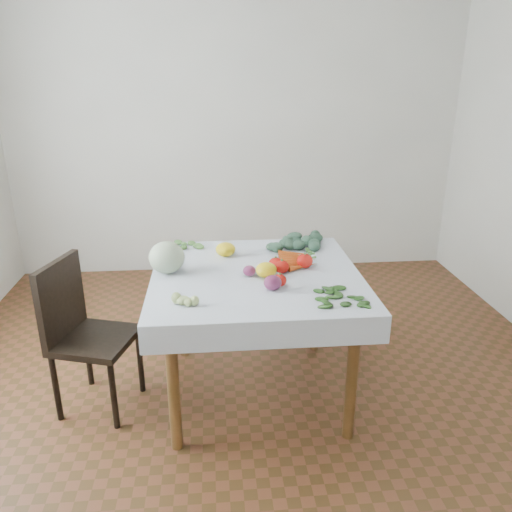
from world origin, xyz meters
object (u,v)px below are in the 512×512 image
Objects in this scene: table at (256,290)px; carrot_bunch at (298,260)px; chair at (80,326)px; heirloom_back at (226,249)px; cabbage at (167,257)px.

table is 0.31m from carrot_bunch.
chair is 7.33× the size of heirloom_back.
table is at bearing -6.38° from cabbage.
table is 0.52m from cabbage.
cabbage is 0.74m from carrot_bunch.
cabbage is (0.48, 0.09, 0.35)m from chair.
chair is 0.60m from cabbage.
table is at bearing -60.99° from heirloom_back.
carrot_bunch is at bearing 8.16° from chair.
heirloom_back reaches higher than carrot_bunch.
chair is (-0.96, -0.03, -0.16)m from table.
table is at bearing 1.93° from chair.
chair is at bearing -169.78° from cabbage.
cabbage is 0.40m from heirloom_back.
carrot_bunch is (0.41, -0.14, -0.03)m from heirloom_back.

